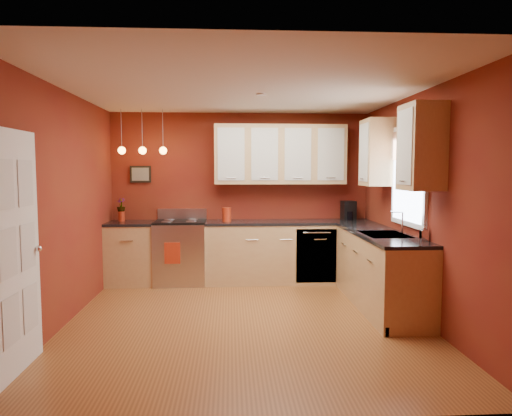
{
  "coord_description": "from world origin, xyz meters",
  "views": [
    {
      "loc": [
        -0.17,
        -5.07,
        1.71
      ],
      "look_at": [
        0.18,
        1.0,
        1.21
      ],
      "focal_mm": 32.0,
      "sensor_mm": 36.0,
      "label": 1
    }
  ],
  "objects": [
    {
      "name": "wall_back",
      "position": [
        0.0,
        2.1,
        1.3
      ],
      "size": [
        4.0,
        0.02,
        2.6
      ],
      "primitive_type": "cube",
      "color": "maroon",
      "rests_on": "floor"
    },
    {
      "name": "flowers",
      "position": [
        -1.81,
        1.9,
        1.18
      ],
      "size": [
        0.16,
        0.16,
        0.22
      ],
      "primitive_type": "imported",
      "rotation": [
        0.0,
        0.0,
        -0.32
      ],
      "color": "#A12711",
      "rests_on": "red_vase"
    },
    {
      "name": "dishwasher_front",
      "position": [
        1.1,
        1.51,
        0.45
      ],
      "size": [
        0.6,
        0.02,
        0.8
      ],
      "primitive_type": "cube",
      "color": "#B7B7BC",
      "rests_on": "base_cabinets_back_right"
    },
    {
      "name": "base_cabinets_back_left",
      "position": [
        -1.65,
        1.8,
        0.45
      ],
      "size": [
        0.7,
        0.6,
        0.9
      ],
      "primitive_type": "cube",
      "color": "tan",
      "rests_on": "floor"
    },
    {
      "name": "soap_pump",
      "position": [
        1.95,
        -0.25,
        1.03
      ],
      "size": [
        0.09,
        0.09,
        0.18
      ],
      "primitive_type": "imported",
      "rotation": [
        0.0,
        0.0,
        -0.08
      ],
      "color": "silver",
      "rests_on": "counter_right"
    },
    {
      "name": "counter_right",
      "position": [
        1.7,
        0.45,
        0.92
      ],
      "size": [
        0.62,
        2.1,
        0.04
      ],
      "primitive_type": "cube",
      "color": "black",
      "rests_on": "base_cabinets_right"
    },
    {
      "name": "red_canister",
      "position": [
        -0.22,
        1.76,
        1.05
      ],
      "size": [
        0.14,
        0.14,
        0.21
      ],
      "color": "#A12711",
      "rests_on": "counter_back_right"
    },
    {
      "name": "ceiling",
      "position": [
        0.0,
        0.0,
        2.6
      ],
      "size": [
        4.0,
        4.2,
        0.02
      ],
      "primitive_type": "cube",
      "color": "silver",
      "rests_on": "wall_back"
    },
    {
      "name": "counter_back_left",
      "position": [
        -1.65,
        1.8,
        0.92
      ],
      "size": [
        0.7,
        0.62,
        0.04
      ],
      "primitive_type": "cube",
      "color": "black",
      "rests_on": "base_cabinets_back_left"
    },
    {
      "name": "upper_cabinets_right",
      "position": [
        1.82,
        0.32,
        1.95
      ],
      "size": [
        0.35,
        1.95,
        0.9
      ],
      "primitive_type": "cube",
      "color": "tan",
      "rests_on": "wall_right"
    },
    {
      "name": "upper_cabinets_back",
      "position": [
        0.6,
        1.93,
        1.95
      ],
      "size": [
        2.0,
        0.35,
        0.9
      ],
      "primitive_type": "cube",
      "color": "tan",
      "rests_on": "wall_back"
    },
    {
      "name": "dish_towel",
      "position": [
        -1.0,
        1.47,
        0.52
      ],
      "size": [
        0.23,
        0.02,
        0.31
      ],
      "primitive_type": "cube",
      "color": "#A12711",
      "rests_on": "gas_range"
    },
    {
      "name": "counter_back_right",
      "position": [
        0.73,
        1.8,
        0.92
      ],
      "size": [
        2.54,
        0.62,
        0.04
      ],
      "primitive_type": "cube",
      "color": "black",
      "rests_on": "base_cabinets_back_right"
    },
    {
      "name": "wall_picture",
      "position": [
        -1.55,
        2.08,
        1.65
      ],
      "size": [
        0.32,
        0.03,
        0.26
      ],
      "primitive_type": "cube",
      "color": "black",
      "rests_on": "wall_back"
    },
    {
      "name": "wall_front",
      "position": [
        0.0,
        -2.1,
        1.3
      ],
      "size": [
        4.0,
        0.02,
        2.6
      ],
      "primitive_type": "cube",
      "color": "maroon",
      "rests_on": "floor"
    },
    {
      "name": "door_left_wall",
      "position": [
        -1.97,
        -1.2,
        1.03
      ],
      "size": [
        0.12,
        0.82,
        2.05
      ],
      "color": "white",
      "rests_on": "floor"
    },
    {
      "name": "wall_left",
      "position": [
        -2.0,
        0.0,
        1.3
      ],
      "size": [
        0.02,
        4.2,
        2.6
      ],
      "primitive_type": "cube",
      "color": "maroon",
      "rests_on": "floor"
    },
    {
      "name": "window",
      "position": [
        1.97,
        0.3,
        1.69
      ],
      "size": [
        0.06,
        1.02,
        1.22
      ],
      "color": "white",
      "rests_on": "wall_right"
    },
    {
      "name": "coffee_maker",
      "position": [
        1.68,
        1.9,
        1.08
      ],
      "size": [
        0.23,
        0.23,
        0.29
      ],
      "rotation": [
        0.0,
        0.0,
        0.17
      ],
      "color": "black",
      "rests_on": "counter_back_right"
    },
    {
      "name": "floor",
      "position": [
        0.0,
        0.0,
        0.0
      ],
      "size": [
        4.2,
        4.2,
        0.0
      ],
      "primitive_type": "plane",
      "color": "#93572A",
      "rests_on": "ground"
    },
    {
      "name": "pendant_lights",
      "position": [
        -1.45,
        1.75,
        2.01
      ],
      "size": [
        0.71,
        0.11,
        0.66
      ],
      "color": "#99989E",
      "rests_on": "ceiling"
    },
    {
      "name": "sink",
      "position": [
        1.7,
        0.3,
        0.92
      ],
      "size": [
        0.5,
        0.7,
        0.33
      ],
      "color": "#99989E",
      "rests_on": "counter_right"
    },
    {
      "name": "base_cabinets_back_right",
      "position": [
        0.73,
        1.8,
        0.45
      ],
      "size": [
        2.54,
        0.6,
        0.9
      ],
      "primitive_type": "cube",
      "color": "tan",
      "rests_on": "floor"
    },
    {
      "name": "base_cabinets_right",
      "position": [
        1.7,
        0.45,
        0.45
      ],
      "size": [
        0.6,
        2.1,
        0.9
      ],
      "primitive_type": "cube",
      "color": "tan",
      "rests_on": "floor"
    },
    {
      "name": "wall_right",
      "position": [
        2.0,
        0.0,
        1.3
      ],
      "size": [
        0.02,
        4.2,
        2.6
      ],
      "primitive_type": "cube",
      "color": "maroon",
      "rests_on": "floor"
    },
    {
      "name": "red_vase",
      "position": [
        -1.81,
        1.9,
        1.02
      ],
      "size": [
        0.09,
        0.09,
        0.15
      ],
      "primitive_type": "cylinder",
      "color": "#A12711",
      "rests_on": "counter_back_left"
    },
    {
      "name": "gas_range",
      "position": [
        -0.92,
        1.8,
        0.48
      ],
      "size": [
        0.76,
        0.64,
        1.11
      ],
      "color": "#B7B7BC",
      "rests_on": "floor"
    }
  ]
}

